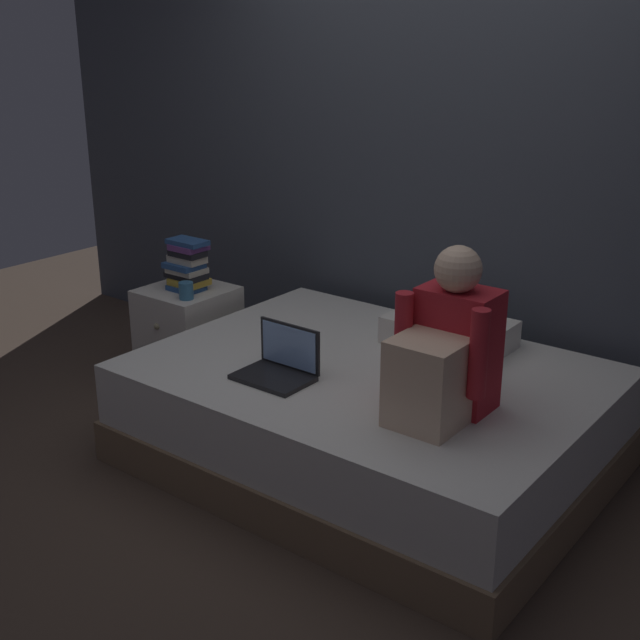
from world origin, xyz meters
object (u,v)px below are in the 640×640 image
mug (186,291)px  book_stack (187,265)px  bed (369,416)px  laptop (280,365)px  pillow (449,332)px  nightstand (189,336)px  person_sitting (446,353)px

mug → book_stack: bearing=133.0°
mug → bed: bearing=-0.8°
laptop → book_stack: size_ratio=1.16×
pillow → nightstand: bearing=-167.7°
nightstand → book_stack: book_stack is taller
pillow → mug: (-1.31, -0.43, 0.06)m
nightstand → book_stack: (0.02, 0.00, 0.41)m
pillow → book_stack: 1.46m
laptop → pillow: laptop is taller
pillow → mug: mug is taller
bed → nightstand: bearing=174.0°
bed → laptop: laptop is taller
laptop → mug: laptop is taller
nightstand → laptop: (1.06, -0.46, 0.25)m
person_sitting → mug: size_ratio=7.28×
laptop → mug: bearing=159.9°
laptop → book_stack: bearing=156.1°
nightstand → book_stack: size_ratio=1.97×
person_sitting → pillow: 0.76m
pillow → book_stack: (-1.42, -0.31, 0.15)m
laptop → book_stack: (-1.04, 0.46, 0.16)m
person_sitting → nightstand: bearing=169.3°
pillow → mug: 1.38m
book_stack → mug: book_stack is taller
person_sitting → mug: 1.67m
person_sitting → book_stack: bearing=169.1°
pillow → book_stack: size_ratio=2.03×
mug → person_sitting: bearing=-7.5°
pillow → laptop: bearing=-116.5°
laptop → mug: (-0.93, 0.34, 0.07)m
laptop → person_sitting: bearing=9.5°
person_sitting → laptop: person_sitting is taller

